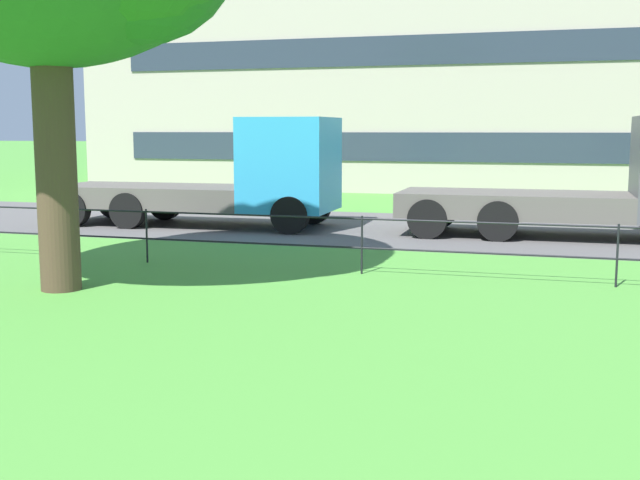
% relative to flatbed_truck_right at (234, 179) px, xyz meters
% --- Properties ---
extents(street_strip, '(80.00, 7.17, 0.01)m').
position_rel_flatbed_truck_right_xyz_m(street_strip, '(6.74, 0.73, -1.21)').
color(street_strip, '#565454').
rests_on(street_strip, ground).
extents(park_fence, '(28.76, 0.04, 1.00)m').
position_rel_flatbed_truck_right_xyz_m(park_fence, '(6.74, -5.61, -0.55)').
color(park_fence, black).
rests_on(park_fence, ground).
extents(flatbed_truck_right, '(7.37, 2.64, 2.75)m').
position_rel_flatbed_truck_right_xyz_m(flatbed_truck_right, '(0.00, 0.00, 0.00)').
color(flatbed_truck_right, '#2D99D1').
rests_on(flatbed_truck_right, ground).
extents(flatbed_truck_far_left, '(7.33, 2.50, 2.75)m').
position_rel_flatbed_truck_right_xyz_m(flatbed_truck_far_left, '(9.04, 0.27, 0.00)').
color(flatbed_truck_far_left, '#4C4C51').
rests_on(flatbed_truck_far_left, ground).
extents(apartment_building_background, '(29.00, 13.37, 14.77)m').
position_rel_flatbed_truck_right_xyz_m(apartment_building_background, '(2.76, 17.96, 6.17)').
color(apartment_building_background, '#ADA393').
rests_on(apartment_building_background, ground).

